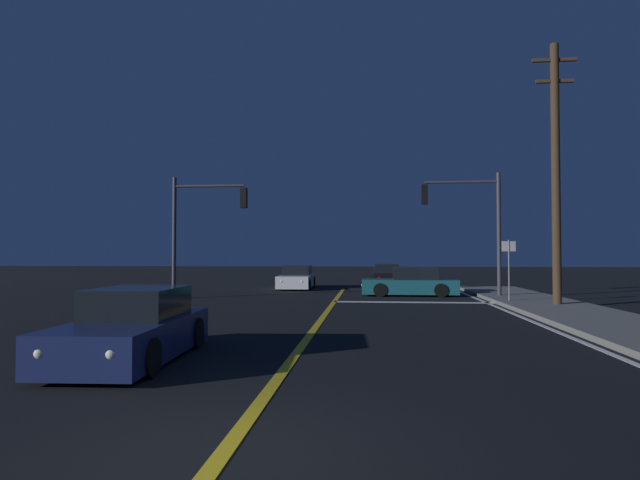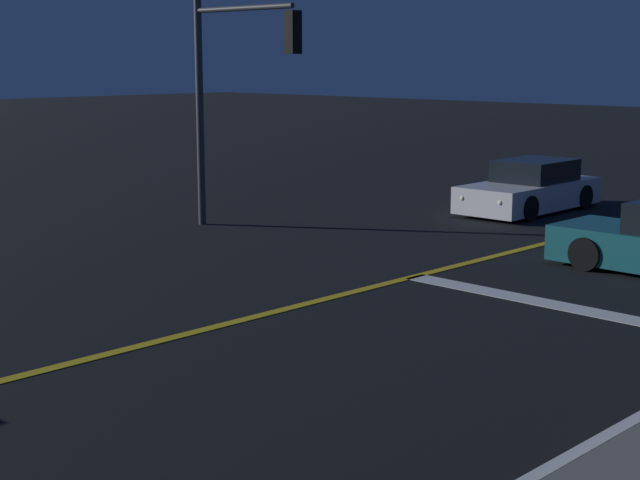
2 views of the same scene
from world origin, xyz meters
The scene contains 13 objects.
ground_plane centered at (0.00, 0.00, 0.00)m, with size 160.00×160.00×0.00m, color black.
sidewalk_right centered at (8.07, 9.20, 0.07)m, with size 3.20×33.12×0.15m, color slate.
lane_line_center centered at (0.00, 9.20, 0.01)m, with size 0.20×31.28×0.01m, color gold.
lane_line_edge_right centered at (6.22, 9.20, 0.01)m, with size 0.16×31.28×0.01m, color white.
stop_bar centered at (3.24, 16.90, 0.01)m, with size 6.47×0.50×0.01m, color white.
car_parked_curb_black centered at (2.56, 30.31, 0.58)m, with size 1.95×4.77×1.34m.
car_far_approaching_teal centered at (3.42, 20.40, 0.58)m, with size 4.55×1.83×1.34m.
car_side_waiting_white centered at (-2.73, 25.13, 0.58)m, with size 1.94×4.53×1.34m.
car_following_oncoming_navy centered at (-2.95, 4.54, 0.58)m, with size 1.99×4.36×1.34m.
traffic_signal_near_right centered at (6.03, 19.20, 3.76)m, with size 3.52×0.28×5.67m.
traffic_signal_far_left centered at (-6.04, 17.80, 3.61)m, with size 3.41×0.28×5.44m.
utility_pole_right centered at (8.37, 15.14, 5.09)m, with size 1.62×0.31×9.85m.
street_sign_corner centered at (6.97, 16.40, 1.71)m, with size 0.56×0.13×2.55m.
Camera 1 is at (1.45, -4.92, 1.98)m, focal length 29.34 mm.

